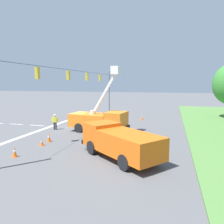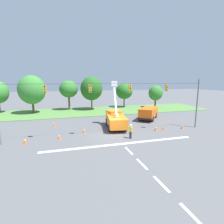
% 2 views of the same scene
% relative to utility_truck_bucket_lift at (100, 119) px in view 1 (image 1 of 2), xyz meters
% --- Properties ---
extents(ground_plane, '(200.00, 200.00, 0.00)m').
position_rel_utility_truck_bucket_lift_xyz_m(ground_plane, '(-1.32, -3.09, -1.39)').
color(ground_plane, '#565659').
extents(lane_markings, '(17.60, 15.25, 0.01)m').
position_rel_utility_truck_bucket_lift_xyz_m(lane_markings, '(-1.32, -8.16, -1.39)').
color(lane_markings, silver).
rests_on(lane_markings, ground).
extents(signal_gantry, '(26.20, 0.33, 7.20)m').
position_rel_utility_truck_bucket_lift_xyz_m(signal_gantry, '(-1.42, -3.09, 3.19)').
color(signal_gantry, slate).
rests_on(signal_gantry, ground).
extents(utility_truck_bucket_lift, '(3.41, 6.59, 6.90)m').
position_rel_utility_truck_bucket_lift_xyz_m(utility_truck_bucket_lift, '(0.00, 0.00, 0.00)').
color(utility_truck_bucket_lift, orange).
rests_on(utility_truck_bucket_lift, ground).
extents(utility_truck_support_near, '(6.04, 6.71, 2.22)m').
position_rel_utility_truck_bucket_lift_xyz_m(utility_truck_support_near, '(7.48, 3.97, -0.15)').
color(utility_truck_support_near, orange).
rests_on(utility_truck_support_near, ground).
extents(road_worker, '(0.35, 0.63, 1.77)m').
position_rel_utility_truck_bucket_lift_xyz_m(road_worker, '(0.27, -5.20, -0.39)').
color(road_worker, '#383842').
rests_on(road_worker, ground).
extents(traffic_cone_foreground_left, '(0.36, 0.36, 0.75)m').
position_rel_utility_truck_bucket_lift_xyz_m(traffic_cone_foreground_left, '(9.22, -3.27, -1.02)').
color(traffic_cone_foreground_left, orange).
rests_on(traffic_cone_foreground_left, ground).
extents(traffic_cone_foreground_right, '(0.36, 0.36, 0.79)m').
position_rel_utility_truck_bucket_lift_xyz_m(traffic_cone_foreground_right, '(-11.76, -3.70, -1.00)').
color(traffic_cone_foreground_right, orange).
rests_on(traffic_cone_foreground_right, ground).
extents(traffic_cone_mid_left, '(0.36, 0.36, 0.64)m').
position_rel_utility_truck_bucket_lift_xyz_m(traffic_cone_mid_left, '(6.24, -3.01, -1.08)').
color(traffic_cone_mid_left, orange).
rests_on(traffic_cone_mid_left, ground).
extents(traffic_cone_mid_right, '(0.36, 0.36, 0.80)m').
position_rel_utility_truck_bucket_lift_xyz_m(traffic_cone_mid_right, '(4.98, -3.11, -0.99)').
color(traffic_cone_mid_right, orange).
rests_on(traffic_cone_mid_right, ground).
extents(traffic_cone_near_bucket, '(0.36, 0.36, 0.75)m').
position_rel_utility_truck_bucket_lift_xyz_m(traffic_cone_near_bucket, '(-4.92, -1.33, -1.02)').
color(traffic_cone_near_bucket, orange).
rests_on(traffic_cone_near_bucket, ground).
extents(traffic_cone_lane_edge_a, '(0.36, 0.36, 0.74)m').
position_rel_utility_truck_bucket_lift_xyz_m(traffic_cone_lane_edge_a, '(-8.90, 3.36, -1.02)').
color(traffic_cone_lane_edge_a, orange).
rests_on(traffic_cone_lane_edge_a, ground).
extents(traffic_cone_lane_edge_b, '(0.36, 0.36, 0.71)m').
position_rel_utility_truck_bucket_lift_xyz_m(traffic_cone_lane_edge_b, '(-8.11, -3.04, -1.04)').
color(traffic_cone_lane_edge_b, orange).
rests_on(traffic_cone_lane_edge_b, ground).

